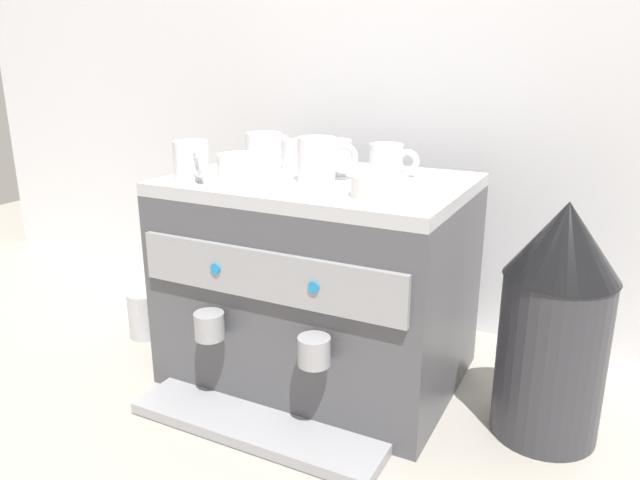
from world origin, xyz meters
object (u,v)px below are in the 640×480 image
Objects in this scene: ceramic_cup_5 at (388,160)px; ceramic_bowl_1 at (240,166)px; ceramic_cup_0 at (265,147)px; ceramic_cup_2 at (299,154)px; coffee_grinder at (555,322)px; milk_pitcher at (146,314)px; ceramic_bowl_0 at (379,187)px; ceramic_cup_3 at (330,157)px; ceramic_cup_1 at (319,160)px; espresso_machine at (319,280)px; ceramic_cup_4 at (192,160)px.

ceramic_cup_5 reaches higher than ceramic_bowl_1.
ceramic_bowl_1 is (0.05, -0.18, -0.01)m from ceramic_cup_0.
coffee_grinder is at bearing -9.38° from ceramic_cup_2.
ceramic_cup_2 is at bearing 65.46° from ceramic_bowl_1.
ceramic_cup_0 reaches higher than milk_pitcher.
ceramic_cup_3 is at bearing 138.18° from ceramic_bowl_0.
ceramic_cup_1 is 0.51m from coffee_grinder.
ceramic_cup_5 is 1.05× the size of ceramic_bowl_0.
ceramic_cup_3 reaches higher than espresso_machine.
ceramic_cup_3 is 1.31× the size of ceramic_bowl_1.
ceramic_cup_3 reaches higher than coffee_grinder.
ceramic_cup_2 is at bearing 145.15° from ceramic_bowl_0.
ceramic_cup_3 reaches higher than milk_pitcher.
ceramic_cup_0 is 0.18m from ceramic_bowl_1.
ceramic_cup_0 is at bearing 158.97° from ceramic_cup_2.
ceramic_cup_0 reaches higher than ceramic_bowl_0.
ceramic_bowl_1 is (-0.15, -0.05, 0.23)m from espresso_machine.
ceramic_bowl_0 reaches higher than espresso_machine.
ceramic_cup_0 is 0.43m from ceramic_bowl_0.
ceramic_bowl_0 is at bearing -73.18° from ceramic_cup_5.
ceramic_cup_2 is 0.79× the size of ceramic_cup_3.
espresso_machine is 6.26× the size of ceramic_bowl_1.
ceramic_cup_2 is at bearing 58.80° from ceramic_cup_4.
ceramic_cup_5 is 0.29m from ceramic_bowl_1.
milk_pitcher is (-0.45, -0.09, -0.40)m from ceramic_cup_3.
coffee_grinder is at bearing 1.66° from milk_pitcher.
ceramic_cup_3 is at bearing 102.29° from ceramic_cup_1.
espresso_machine is at bearing -86.43° from ceramic_cup_3.
ceramic_bowl_1 is at bearing -144.55° from ceramic_cup_3.
espresso_machine is 5.65× the size of ceramic_cup_1.
ceramic_cup_0 is 0.21m from ceramic_cup_3.
ceramic_cup_4 reaches higher than ceramic_cup_5.
ceramic_cup_4 is (-0.23, -0.09, -0.01)m from ceramic_cup_1.
ceramic_cup_5 is at bearing 39.18° from espresso_machine.
ceramic_cup_2 is at bearing -178.12° from ceramic_cup_5.
ceramic_cup_0 is at bearing 87.42° from ceramic_cup_4.
ceramic_cup_1 is 0.85× the size of ceramic_cup_3.
ceramic_cup_4 is at bearing -146.94° from ceramic_cup_5.
ceramic_bowl_0 is at bearing 3.90° from ceramic_cup_4.
ceramic_cup_1 is 1.04× the size of ceramic_bowl_0.
ceramic_cup_5 is 1.12× the size of ceramic_bowl_1.
ceramic_cup_5 is at bearing 164.50° from coffee_grinder.
ceramic_bowl_0 is at bearing -8.21° from ceramic_bowl_1.
ceramic_cup_2 reaches higher than ceramic_bowl_1.
espresso_machine is at bearing -42.31° from ceramic_cup_2.
ceramic_bowl_1 reaches higher than milk_pitcher.
ceramic_cup_0 is 1.16× the size of ceramic_bowl_0.
ceramic_cup_2 reaches higher than espresso_machine.
ceramic_cup_0 is at bearing 144.57° from ceramic_cup_1.
ceramic_cup_2 is 0.22× the size of coffee_grinder.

